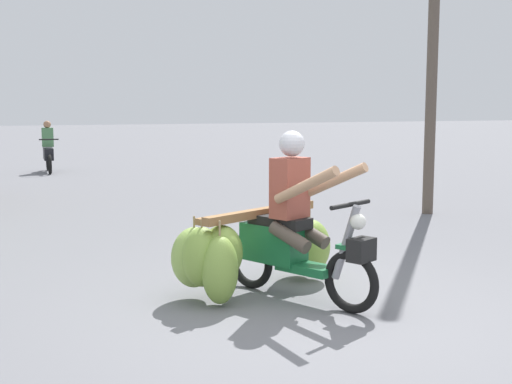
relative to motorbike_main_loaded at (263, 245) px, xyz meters
name	(u,v)px	position (x,y,z in m)	size (l,w,h in m)	color
ground_plane	(323,319)	(0.15, -0.93, -0.48)	(120.00, 120.00, 0.00)	slate
motorbike_main_loaded	(263,245)	(0.00, 0.00, 0.00)	(1.89, 1.81, 1.58)	black
motorbike_distant_ahead_left	(48,151)	(-0.64, 13.27, 0.09)	(0.50, 1.62, 1.40)	black
utility_pole	(434,6)	(4.50, 3.39, 2.94)	(0.18, 0.18, 6.84)	brown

